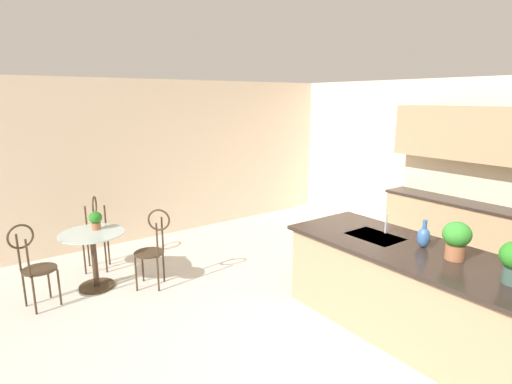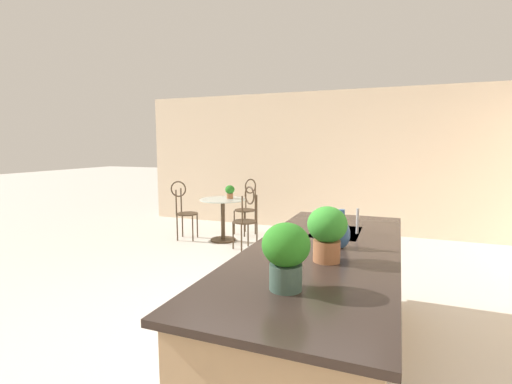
{
  "view_description": "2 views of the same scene",
  "coord_description": "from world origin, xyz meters",
  "views": [
    {
      "loc": [
        2.38,
        -2.68,
        2.4
      ],
      "look_at": [
        -1.7,
        0.3,
        1.22
      ],
      "focal_mm": 28.45,
      "sensor_mm": 36.0,
      "label": 1
    },
    {
      "loc": [
        2.93,
        1.34,
        1.67
      ],
      "look_at": [
        -0.98,
        -0.18,
        1.14
      ],
      "focal_mm": 25.83,
      "sensor_mm": 36.0,
      "label": 2
    }
  ],
  "objects": [
    {
      "name": "chair_by_island",
      "position": [
        -3.38,
        -1.3,
        0.57
      ],
      "size": [
        0.52,
        0.5,
        1.04
      ],
      "color": "#3D2D1E",
      "rests_on": "ground"
    },
    {
      "name": "bistro_table",
      "position": [
        -2.75,
        -1.49,
        0.45
      ],
      "size": [
        0.8,
        0.8,
        0.74
      ],
      "color": "#3D2D1E",
      "rests_on": "ground"
    },
    {
      "name": "potted_plant_counter_far",
      "position": [
        1.15,
        0.81,
        1.12
      ],
      "size": [
        0.25,
        0.25,
        0.36
      ],
      "color": "#385147",
      "rests_on": "kitchen_island"
    },
    {
      "name": "chair_toward_desk",
      "position": [
        -2.61,
        -2.19,
        0.57
      ],
      "size": [
        0.46,
        0.52,
        1.04
      ],
      "color": "#3D2D1E",
      "rests_on": "ground"
    },
    {
      "name": "potted_plant_on_table",
      "position": [
        -2.86,
        -1.41,
        0.87
      ],
      "size": [
        0.17,
        0.17,
        0.23
      ],
      "color": "#9E603D",
      "rests_on": "bistro_table"
    },
    {
      "name": "vase_on_counter",
      "position": [
        0.25,
        0.97,
        1.03
      ],
      "size": [
        0.13,
        0.13,
        0.29
      ],
      "color": "#386099",
      "rests_on": "kitchen_island"
    },
    {
      "name": "ground_plane",
      "position": [
        0.0,
        0.0,
        0.0
      ],
      "size": [
        40.0,
        40.0,
        0.0
      ],
      "primitive_type": "plane",
      "color": "beige"
    },
    {
      "name": "sink_faucet",
      "position": [
        -0.25,
        1.03,
        1.03
      ],
      "size": [
        0.02,
        0.02,
        0.22
      ],
      "primitive_type": "cylinder",
      "color": "#B2B5BA",
      "rests_on": "kitchen_island"
    },
    {
      "name": "chair_near_window",
      "position": [
        -2.33,
        -0.87,
        0.57
      ],
      "size": [
        0.53,
        0.53,
        1.04
      ],
      "color": "#3D2D1E",
      "rests_on": "ground"
    },
    {
      "name": "wall_left_window",
      "position": [
        -4.26,
        0.0,
        1.35
      ],
      "size": [
        0.12,
        7.8,
        2.7
      ],
      "primitive_type": "cube",
      "color": "beige",
      "rests_on": "ground"
    },
    {
      "name": "potted_plant_counter_near",
      "position": [
        0.6,
        0.93,
        1.13
      ],
      "size": [
        0.26,
        0.26,
        0.36
      ],
      "color": "#9E603D",
      "rests_on": "kitchen_island"
    },
    {
      "name": "kitchen_island",
      "position": [
        0.3,
        0.85,
        0.46
      ],
      "size": [
        2.8,
        1.06,
        0.92
      ],
      "color": "tan",
      "rests_on": "ground"
    }
  ]
}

